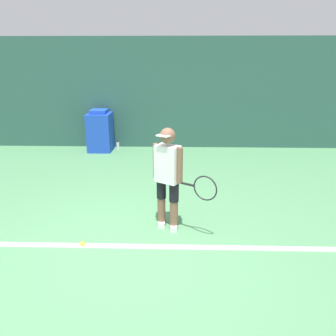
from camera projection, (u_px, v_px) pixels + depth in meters
ground_plane at (129, 252)px, 4.29m from camera, size 24.00×24.00×0.00m
back_wall at (155, 94)px, 9.02m from camera, size 24.00×0.10×2.98m
court_baseline at (130, 246)px, 4.41m from camera, size 21.60×0.10×0.01m
tennis_player at (169, 175)px, 4.66m from camera, size 0.88×0.59×1.52m
tennis_ball at (82, 244)px, 4.42m from camera, size 0.07×0.07×0.07m
covered_chair at (100, 131)px, 8.93m from camera, size 0.62×0.71×1.12m
water_bottle at (118, 145)px, 9.19m from camera, size 0.08×0.08×0.22m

